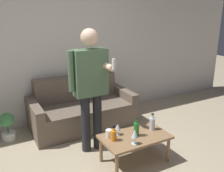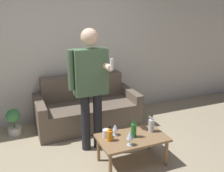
{
  "view_description": "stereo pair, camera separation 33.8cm",
  "coord_description": "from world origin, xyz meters",
  "px_view_note": "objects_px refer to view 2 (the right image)",
  "views": [
    {
      "loc": [
        -1.21,
        -2.19,
        1.96
      ],
      "look_at": [
        0.32,
        0.65,
        0.95
      ],
      "focal_mm": 40.0,
      "sensor_mm": 36.0,
      "label": 1
    },
    {
      "loc": [
        -0.9,
        -2.34,
        1.96
      ],
      "look_at": [
        0.32,
        0.65,
        0.95
      ],
      "focal_mm": 40.0,
      "sensor_mm": 36.0,
      "label": 2
    }
  ],
  "objects_px": {
    "couch": "(87,108)",
    "bottle_orange": "(110,135)",
    "person_standing_front": "(90,82)",
    "coffee_table": "(132,140)"
  },
  "relations": [
    {
      "from": "couch",
      "to": "bottle_orange",
      "type": "bearing_deg",
      "value": -94.4
    },
    {
      "from": "bottle_orange",
      "to": "person_standing_front",
      "type": "xyz_separation_m",
      "value": [
        -0.07,
        0.53,
        0.55
      ]
    },
    {
      "from": "coffee_table",
      "to": "person_standing_front",
      "type": "height_order",
      "value": "person_standing_front"
    },
    {
      "from": "bottle_orange",
      "to": "person_standing_front",
      "type": "relative_size",
      "value": 0.11
    },
    {
      "from": "coffee_table",
      "to": "bottle_orange",
      "type": "distance_m",
      "value": 0.32
    },
    {
      "from": "coffee_table",
      "to": "person_standing_front",
      "type": "relative_size",
      "value": 0.51
    },
    {
      "from": "couch",
      "to": "person_standing_front",
      "type": "bearing_deg",
      "value": -101.9
    },
    {
      "from": "coffee_table",
      "to": "bottle_orange",
      "type": "height_order",
      "value": "bottle_orange"
    },
    {
      "from": "couch",
      "to": "person_standing_front",
      "type": "xyz_separation_m",
      "value": [
        -0.17,
        -0.82,
        0.72
      ]
    },
    {
      "from": "bottle_orange",
      "to": "person_standing_front",
      "type": "bearing_deg",
      "value": 97.34
    }
  ]
}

